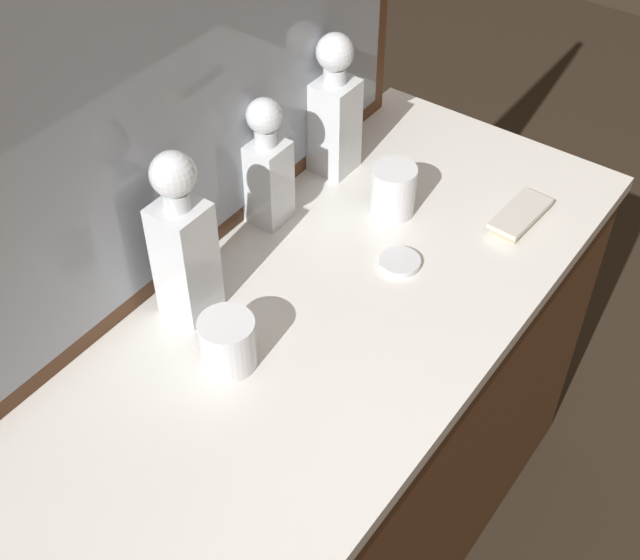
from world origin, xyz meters
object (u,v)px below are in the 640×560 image
(crystal_decanter_right, at_px, (267,173))
(silver_brush_far_right, at_px, (520,216))
(porcelain_dish, at_px, (400,262))
(crystal_decanter_far_left, at_px, (184,251))
(crystal_tumbler_front, at_px, (228,344))
(crystal_decanter_rear, at_px, (334,117))
(crystal_tumbler_center, at_px, (393,192))

(crystal_decanter_right, bearing_deg, silver_brush_far_right, -55.58)
(crystal_decanter_right, bearing_deg, porcelain_dish, -83.19)
(crystal_decanter_far_left, relative_size, crystal_tumbler_front, 3.51)
(crystal_tumbler_front, xyz_separation_m, porcelain_dish, (0.35, -0.10, -0.03))
(crystal_tumbler_front, bearing_deg, silver_brush_far_right, -20.36)
(crystal_decanter_far_left, bearing_deg, porcelain_dish, -37.70)
(crystal_decanter_rear, bearing_deg, crystal_tumbler_front, -162.49)
(crystal_tumbler_front, distance_m, porcelain_dish, 0.37)
(crystal_decanter_rear, height_order, silver_brush_far_right, crystal_decanter_rear)
(crystal_decanter_far_left, bearing_deg, crystal_tumbler_front, -113.18)
(crystal_decanter_right, bearing_deg, crystal_tumbler_center, -49.58)
(crystal_tumbler_center, xyz_separation_m, crystal_tumbler_front, (-0.47, 0.01, -0.00))
(crystal_decanter_far_left, xyz_separation_m, crystal_tumbler_front, (-0.06, -0.13, -0.09))
(crystal_tumbler_center, xyz_separation_m, porcelain_dish, (-0.12, -0.09, -0.04))
(crystal_tumbler_front, bearing_deg, porcelain_dish, -15.74)
(crystal_decanter_right, bearing_deg, crystal_tumbler_front, -151.80)
(crystal_tumbler_front, bearing_deg, crystal_decanter_right, 28.20)
(crystal_tumbler_center, bearing_deg, crystal_tumbler_front, 179.22)
(crystal_decanter_far_left, height_order, crystal_tumbler_center, crystal_decanter_far_left)
(crystal_decanter_right, relative_size, porcelain_dish, 3.47)
(crystal_tumbler_center, relative_size, porcelain_dish, 1.34)
(silver_brush_far_right, bearing_deg, crystal_decanter_rear, 99.83)
(crystal_decanter_right, relative_size, crystal_tumbler_front, 2.85)
(crystal_decanter_far_left, xyz_separation_m, silver_brush_far_right, (0.53, -0.35, -0.12))
(crystal_tumbler_front, bearing_deg, crystal_decanter_rear, 17.51)
(crystal_decanter_right, distance_m, silver_brush_far_right, 0.48)
(crystal_decanter_right, bearing_deg, crystal_decanter_rear, -2.09)
(crystal_tumbler_center, bearing_deg, porcelain_dish, -142.08)
(silver_brush_far_right, height_order, porcelain_dish, silver_brush_far_right)
(crystal_decanter_rear, distance_m, crystal_tumbler_center, 0.19)
(crystal_tumbler_front, distance_m, silver_brush_far_right, 0.62)
(crystal_decanter_far_left, bearing_deg, crystal_decanter_rear, 4.21)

